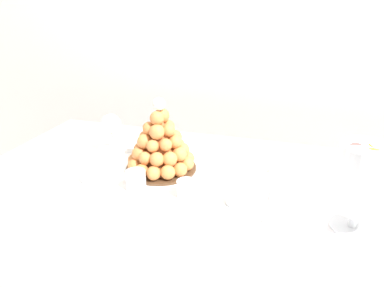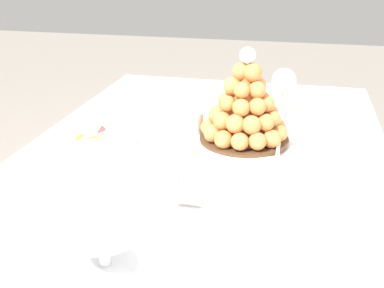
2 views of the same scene
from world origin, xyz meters
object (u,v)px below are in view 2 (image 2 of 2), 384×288
at_px(dessert_cup_centre, 180,147).
at_px(dessert_cup_mid_right, 165,171).
at_px(croquembouche, 245,108).
at_px(macaron_goblet, 99,190).
at_px(wine_glass, 284,83).
at_px(dessert_cup_left, 205,107).
at_px(serving_tray, 216,146).
at_px(creme_brulee_ramekin, 248,113).
at_px(dessert_cup_mid_left, 193,123).

height_order(dessert_cup_centre, dessert_cup_mid_right, dessert_cup_mid_right).
bearing_deg(croquembouche, dessert_cup_centre, -47.02).
xyz_separation_m(macaron_goblet, wine_glass, (-0.80, 0.24, -0.03)).
xyz_separation_m(dessert_cup_left, macaron_goblet, (0.76, -0.01, 0.11)).
relative_size(serving_tray, dessert_cup_centre, 11.00).
relative_size(dessert_cup_left, wine_glass, 0.34).
distance_m(creme_brulee_ramekin, macaron_goblet, 0.79).
height_order(dessert_cup_left, creme_brulee_ramekin, dessert_cup_left).
bearing_deg(wine_glass, croquembouche, -20.86).
bearing_deg(dessert_cup_left, wine_glass, 100.43).
xyz_separation_m(serving_tray, macaron_goblet, (0.53, -0.09, 0.14)).
bearing_deg(croquembouche, dessert_cup_mid_right, -26.39).
bearing_deg(croquembouche, serving_tray, -53.98).
relative_size(dessert_cup_left, macaron_goblet, 0.22).
height_order(serving_tray, macaron_goblet, macaron_goblet).
bearing_deg(dessert_cup_mid_right, macaron_goblet, -3.24).
bearing_deg(dessert_cup_centre, dessert_cup_mid_left, -179.07).
bearing_deg(creme_brulee_ramekin, dessert_cup_centre, -21.89).
height_order(dessert_cup_mid_left, macaron_goblet, macaron_goblet).
xyz_separation_m(dessert_cup_centre, macaron_goblet, (0.44, -0.01, 0.11)).
relative_size(serving_tray, macaron_goblet, 2.63).
bearing_deg(macaron_goblet, wine_glass, 163.32).
bearing_deg(creme_brulee_ramekin, croquembouche, 3.63).
bearing_deg(dessert_cup_mid_left, wine_glass, 131.17).
relative_size(dessert_cup_left, dessert_cup_mid_left, 0.87).
distance_m(macaron_goblet, wine_glass, 0.84).
relative_size(creme_brulee_ramekin, wine_glass, 0.60).
bearing_deg(dessert_cup_left, serving_tray, 17.85).
bearing_deg(serving_tray, macaron_goblet, -9.39).
relative_size(serving_tray, croquembouche, 2.52).
height_order(croquembouche, dessert_cup_mid_left, croquembouche).
height_order(croquembouche, creme_brulee_ramekin, croquembouche).
xyz_separation_m(dessert_cup_left, dessert_cup_mid_right, (0.46, 0.01, 0.00)).
relative_size(dessert_cup_mid_left, dessert_cup_mid_right, 1.05).
distance_m(dessert_cup_centre, macaron_goblet, 0.46).
relative_size(croquembouche, dessert_cup_mid_right, 4.32).
bearing_deg(dessert_cup_mid_right, dessert_cup_centre, -178.25).
xyz_separation_m(croquembouche, wine_glass, (-0.23, 0.09, 0.01)).
bearing_deg(wine_glass, macaron_goblet, -16.68).
bearing_deg(serving_tray, croquembouche, 126.02).
relative_size(serving_tray, dessert_cup_mid_left, 10.34).
distance_m(dessert_cup_mid_right, wine_glass, 0.56).
bearing_deg(dessert_cup_centre, croquembouche, 132.98).
distance_m(dessert_cup_left, macaron_goblet, 0.77).
height_order(dessert_cup_mid_left, dessert_cup_centre, dessert_cup_mid_left).
bearing_deg(wine_glass, dessert_cup_left, -79.57).
bearing_deg(wine_glass, dessert_cup_mid_right, -23.96).
distance_m(dessert_cup_mid_left, dessert_cup_centre, 0.16).
relative_size(dessert_cup_centre, creme_brulee_ramekin, 0.62).
xyz_separation_m(dessert_cup_mid_left, macaron_goblet, (0.60, -0.01, 0.11)).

